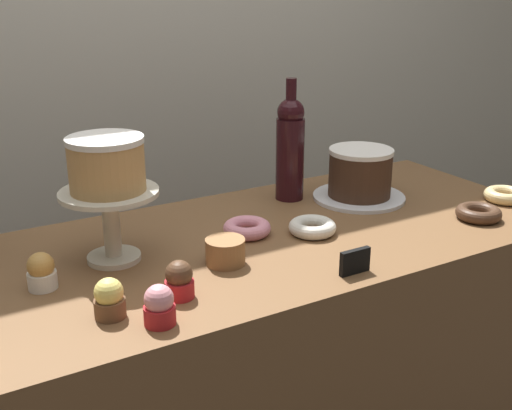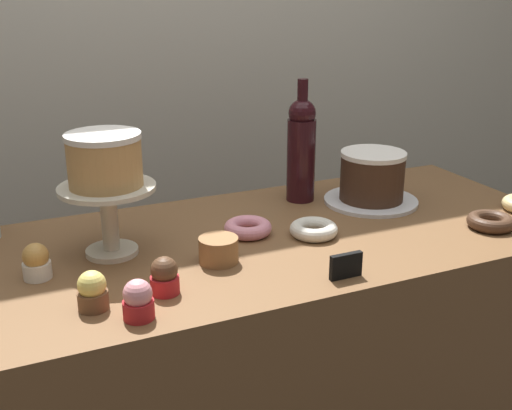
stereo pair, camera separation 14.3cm
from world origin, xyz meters
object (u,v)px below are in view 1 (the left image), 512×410
at_px(cupcake_chocolate, 179,280).
at_px(cookie_stack, 225,251).
at_px(donut_sugar, 312,227).
at_px(cupcake_lemon, 109,299).
at_px(donut_glazed, 505,195).
at_px(donut_chocolate, 479,213).
at_px(price_sign_chalkboard, 355,262).
at_px(chocolate_round_cake, 360,172).
at_px(white_layer_cake, 107,164).
at_px(donut_pink, 247,228).
at_px(cupcake_strawberry, 159,306).
at_px(cupcake_caramel, 41,272).
at_px(wine_bottle_dark_red, 290,147).
at_px(cake_stand_pedestal, 111,214).

xyz_separation_m(cupcake_chocolate, cookie_stack, (0.14, 0.09, -0.01)).
relative_size(cupcake_chocolate, donut_sugar, 0.66).
relative_size(cupcake_lemon, donut_glazed, 0.66).
xyz_separation_m(cupcake_chocolate, donut_chocolate, (0.81, 0.00, -0.02)).
height_order(donut_sugar, price_sign_chalkboard, price_sign_chalkboard).
distance_m(chocolate_round_cake, cupcake_lemon, 0.84).
relative_size(white_layer_cake, chocolate_round_cake, 0.91).
height_order(chocolate_round_cake, price_sign_chalkboard, chocolate_round_cake).
height_order(cupcake_lemon, donut_pink, cupcake_lemon).
height_order(donut_pink, price_sign_chalkboard, price_sign_chalkboard).
height_order(cupcake_strawberry, donut_glazed, cupcake_strawberry).
relative_size(cupcake_caramel, cupcake_lemon, 1.00).
height_order(wine_bottle_dark_red, donut_chocolate, wine_bottle_dark_red).
bearing_deg(donut_sugar, donut_pink, 152.12).
xyz_separation_m(cupcake_chocolate, donut_glazed, (0.98, 0.06, -0.02)).
relative_size(white_layer_cake, cupcake_caramel, 2.11).
bearing_deg(cupcake_lemon, price_sign_chalkboard, -9.28).
height_order(wine_bottle_dark_red, cupcake_strawberry, wine_bottle_dark_red).
bearing_deg(cookie_stack, cake_stand_pedestal, 145.47).
distance_m(chocolate_round_cake, price_sign_chalkboard, 0.47).
bearing_deg(chocolate_round_cake, donut_sugar, -150.86).
bearing_deg(cupcake_chocolate, cookie_stack, 31.83).
xyz_separation_m(cake_stand_pedestal, donut_chocolate, (0.86, -0.22, -0.09)).
xyz_separation_m(donut_glazed, price_sign_chalkboard, (-0.63, -0.15, 0.01)).
height_order(cake_stand_pedestal, cupcake_caramel, cake_stand_pedestal).
distance_m(donut_sugar, price_sign_chalkboard, 0.22).
bearing_deg(cake_stand_pedestal, price_sign_chalkboard, -37.59).
xyz_separation_m(white_layer_cake, price_sign_chalkboard, (0.40, -0.31, -0.19)).
bearing_deg(price_sign_chalkboard, cupcake_lemon, 170.72).
relative_size(cupcake_strawberry, donut_chocolate, 0.66).
distance_m(white_layer_cake, donut_pink, 0.37).
distance_m(wine_bottle_dark_red, cupcake_chocolate, 0.63).
bearing_deg(donut_chocolate, donut_glazed, 19.23).
relative_size(wine_bottle_dark_red, donut_sugar, 2.91).
bearing_deg(cupcake_caramel, chocolate_round_cake, 7.14).
xyz_separation_m(cake_stand_pedestal, price_sign_chalkboard, (0.40, -0.31, -0.08)).
bearing_deg(cookie_stack, cupcake_chocolate, -148.17).
relative_size(cake_stand_pedestal, cupcake_strawberry, 2.77).
height_order(cupcake_strawberry, price_sign_chalkboard, cupcake_strawberry).
xyz_separation_m(cake_stand_pedestal, white_layer_cake, (0.00, -0.00, 0.11)).
bearing_deg(cupcake_caramel, cupcake_strawberry, -58.90).
bearing_deg(wine_bottle_dark_red, donut_glazed, -32.50).
xyz_separation_m(white_layer_cake, chocolate_round_cake, (0.70, 0.05, -0.14)).
bearing_deg(cupcake_caramel, cupcake_lemon, -65.58).
xyz_separation_m(wine_bottle_dark_red, donut_sugar, (-0.09, -0.24, -0.13)).
xyz_separation_m(donut_glazed, donut_pink, (-0.72, 0.14, 0.00)).
bearing_deg(donut_sugar, cupcake_chocolate, -161.39).
distance_m(cupcake_strawberry, donut_sugar, 0.51).
bearing_deg(cupcake_strawberry, cupcake_lemon, 134.52).
height_order(cake_stand_pedestal, white_layer_cake, white_layer_cake).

